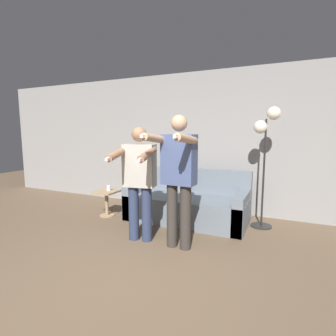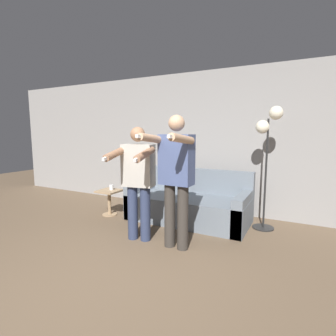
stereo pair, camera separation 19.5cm
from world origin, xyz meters
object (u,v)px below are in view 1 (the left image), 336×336
Objects in this scene: cat at (172,163)px; side_table at (107,198)px; floor_lamp at (266,136)px; person_right at (178,173)px; cup at (109,188)px; person_left at (139,177)px; couch at (187,204)px.

cat reaches higher than side_table.
floor_lamp reaches higher than cat.
person_right reaches higher than side_table.
cup is at bearing -168.02° from floor_lamp.
cat is at bearing 118.53° from person_right.
floor_lamp reaches higher than cup.
person_right is 4.12× the size of cat.
person_right reaches higher than cup.
cup is (-2.55, -0.54, -0.93)m from floor_lamp.
side_table is at bearing -167.27° from floor_lamp.
cup is (-0.91, -0.73, -0.42)m from cat.
person_left is 16.96× the size of cup.
floor_lamp is (1.20, 0.17, 1.16)m from couch.
person_left is 3.41× the size of side_table.
side_table is at bearing -140.42° from cat.
floor_lamp is at bearing -6.43° from cat.
person_left is 0.92× the size of person_right.
cat is (-0.45, 0.35, 0.65)m from couch.
floor_lamp is (0.92, 1.27, 0.45)m from person_right.
side_table is 4.97× the size of cup.
person_left is 0.83× the size of floor_lamp.
person_left is at bearing -104.59° from couch.
floor_lamp reaches higher than person_right.
floor_lamp is (1.65, -0.19, 0.51)m from cat.
side_table is at bearing 137.58° from person_left.
couch is at bearing -38.03° from cat.
couch is 4.83× the size of cat.
side_table is at bearing -117.94° from cup.
floor_lamp is 20.32× the size of cup.
cat is (-0.16, 1.46, 0.03)m from person_left.
cup is (-1.07, 0.73, -0.39)m from person_left.
person_right is 1.91m from side_table.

